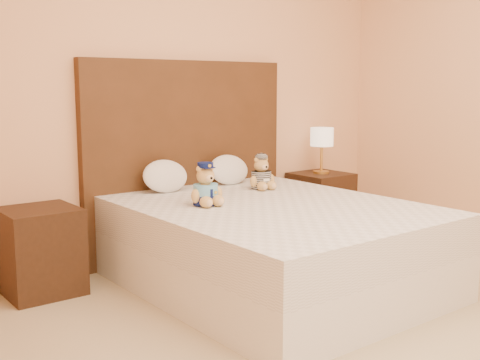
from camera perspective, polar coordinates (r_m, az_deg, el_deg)
name	(u,v)px	position (r m, az deg, el deg)	size (l,w,h in m)	color
ground	(427,347)	(3.30, 17.30, -14.92)	(4.00, 4.50, 0.00)	tan
bed	(273,245)	(3.97, 3.10, -6.22)	(1.60, 2.00, 0.55)	white
headboard	(188,159)	(4.67, -4.97, 2.01)	(1.75, 0.08, 1.50)	#4A2B16
nightstand_left	(41,251)	(4.04, -18.38, -6.40)	(0.45, 0.45, 0.55)	#331D10
nightstand_right	(320,204)	(5.37, 7.64, -2.26)	(0.45, 0.45, 0.55)	#331D10
lamp	(322,139)	(5.29, 7.77, 3.85)	(0.20, 0.20, 0.40)	gold
teddy_police	(206,184)	(3.85, -3.29, -0.40)	(0.24, 0.23, 0.27)	tan
teddy_prisoner	(261,173)	(4.45, 2.03, 0.71)	(0.22, 0.21, 0.25)	tan
pillow_left	(165,175)	(4.37, -7.11, 0.52)	(0.36, 0.23, 0.25)	white
pillow_right	(229,168)	(4.68, -1.06, 1.12)	(0.35, 0.23, 0.25)	white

